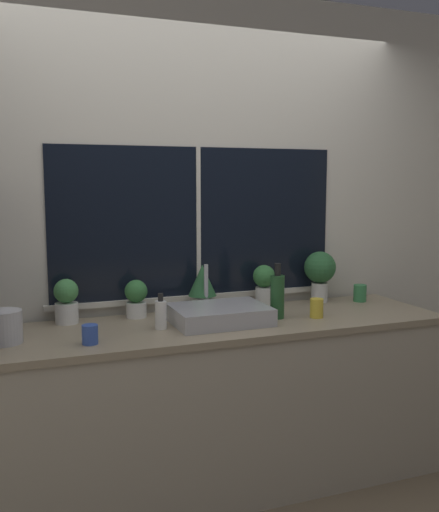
% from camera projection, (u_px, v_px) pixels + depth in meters
% --- Properties ---
extents(wall_back, '(8.00, 0.09, 2.70)m').
position_uv_depth(wall_back, '(196.00, 230.00, 3.31)').
color(wall_back, silver).
rests_on(wall_back, ground_plane).
extents(wall_right, '(0.06, 7.00, 2.70)m').
position_uv_depth(wall_right, '(425.00, 215.00, 4.83)').
color(wall_right, silver).
rests_on(wall_right, ground_plane).
extents(counter, '(2.43, 0.68, 0.90)m').
position_uv_depth(counter, '(221.00, 404.00, 3.05)').
color(counter, '#B2A893').
rests_on(counter, ground_plane).
extents(sink, '(0.49, 0.42, 0.28)m').
position_uv_depth(sink, '(220.00, 314.00, 2.97)').
color(sink, '#ADADB2').
rests_on(sink, counter).
extents(potted_plant_far_left, '(0.13, 0.13, 0.23)m').
position_uv_depth(potted_plant_far_left, '(66.00, 300.00, 2.95)').
color(potted_plant_far_left, white).
rests_on(potted_plant_far_left, counter).
extents(potted_plant_left, '(0.12, 0.12, 0.21)m').
position_uv_depth(potted_plant_left, '(136.00, 298.00, 3.08)').
color(potted_plant_left, white).
rests_on(potted_plant_left, counter).
extents(potted_plant_center, '(0.16, 0.16, 0.27)m').
position_uv_depth(potted_plant_center, '(202.00, 286.00, 3.21)').
color(potted_plant_center, white).
rests_on(potted_plant_center, counter).
extents(potted_plant_right, '(0.13, 0.13, 0.25)m').
position_uv_depth(potted_plant_right, '(264.00, 283.00, 3.35)').
color(potted_plant_right, white).
rests_on(potted_plant_right, counter).
extents(potted_plant_far_right, '(0.19, 0.19, 0.31)m').
position_uv_depth(potted_plant_far_right, '(320.00, 271.00, 3.47)').
color(potted_plant_far_right, white).
rests_on(potted_plant_far_right, counter).
extents(soap_bottle, '(0.06, 0.06, 0.18)m').
position_uv_depth(soap_bottle, '(161.00, 314.00, 2.84)').
color(soap_bottle, white).
rests_on(soap_bottle, counter).
extents(bottle_tall, '(0.08, 0.08, 0.30)m').
position_uv_depth(bottle_tall, '(277.00, 295.00, 3.06)').
color(bottle_tall, '#235128').
rests_on(bottle_tall, counter).
extents(mug_green, '(0.08, 0.08, 0.10)m').
position_uv_depth(mug_green, '(360.00, 293.00, 3.50)').
color(mug_green, '#38844C').
rests_on(mug_green, counter).
extents(mug_blue, '(0.07, 0.07, 0.09)m').
position_uv_depth(mug_blue, '(90.00, 334.00, 2.58)').
color(mug_blue, '#3351AD').
rests_on(mug_blue, counter).
extents(mug_yellow, '(0.07, 0.07, 0.10)m').
position_uv_depth(mug_yellow, '(317.00, 308.00, 3.08)').
color(mug_yellow, gold).
rests_on(mug_yellow, counter).
extents(kettle, '(0.16, 0.16, 0.17)m').
position_uv_depth(kettle, '(4.00, 326.00, 2.59)').
color(kettle, '#B2B2B7').
rests_on(kettle, counter).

